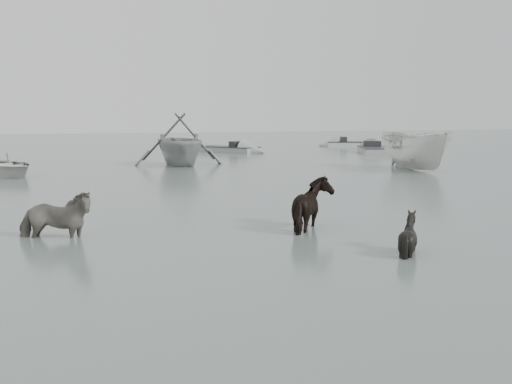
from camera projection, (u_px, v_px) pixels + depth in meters
ground at (255, 254)px, 12.06m from camera, size 140.00×140.00×0.00m
pony_pinto at (54, 205)px, 13.49m from camera, size 1.82×1.22×1.41m
pony_dark at (315, 196)px, 14.59m from camera, size 1.46×1.64×1.50m
pony_black at (409, 223)px, 12.15m from camera, size 1.21×1.13×1.14m
rowboat_trail at (180, 138)px, 31.83m from camera, size 4.52×5.23×2.74m
boat_small at (416, 148)px, 29.31m from camera, size 1.97×5.16×1.99m
skiff_port at (374, 147)px, 41.37m from camera, size 3.26×5.74×0.75m
skiff_mid at (228, 147)px, 42.08m from camera, size 4.89×5.43×0.75m
skiff_star at (351, 142)px, 48.85m from camera, size 5.27×3.21×0.75m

